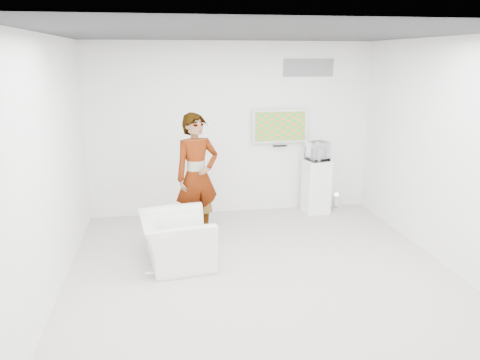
{
  "coord_description": "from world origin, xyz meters",
  "views": [
    {
      "loc": [
        -1.19,
        -5.56,
        2.75
      ],
      "look_at": [
        -0.17,
        0.6,
        1.09
      ],
      "focal_mm": 35.0,
      "sensor_mm": 36.0,
      "label": 1
    }
  ],
  "objects_px": {
    "floor_uplight": "(336,201)",
    "person": "(197,176)",
    "armchair": "(176,240)",
    "pedestal": "(316,186)",
    "tv": "(280,126)"
  },
  "relations": [
    {
      "from": "person",
      "to": "floor_uplight",
      "type": "distance_m",
      "value": 2.89
    },
    {
      "from": "armchair",
      "to": "person",
      "type": "bearing_deg",
      "value": -27.79
    },
    {
      "from": "tv",
      "to": "person",
      "type": "distance_m",
      "value": 1.99
    },
    {
      "from": "tv",
      "to": "person",
      "type": "relative_size",
      "value": 0.52
    },
    {
      "from": "armchair",
      "to": "pedestal",
      "type": "height_order",
      "value": "pedestal"
    },
    {
      "from": "armchair",
      "to": "pedestal",
      "type": "relative_size",
      "value": 1.1
    },
    {
      "from": "person",
      "to": "armchair",
      "type": "height_order",
      "value": "person"
    },
    {
      "from": "person",
      "to": "pedestal",
      "type": "relative_size",
      "value": 2.02
    },
    {
      "from": "pedestal",
      "to": "floor_uplight",
      "type": "bearing_deg",
      "value": 10.13
    },
    {
      "from": "armchair",
      "to": "floor_uplight",
      "type": "height_order",
      "value": "armchair"
    },
    {
      "from": "person",
      "to": "pedestal",
      "type": "distance_m",
      "value": 2.4
    },
    {
      "from": "armchair",
      "to": "pedestal",
      "type": "xyz_separation_m",
      "value": [
        2.56,
        1.8,
        0.14
      ]
    },
    {
      "from": "floor_uplight",
      "to": "person",
      "type": "bearing_deg",
      "value": -160.9
    },
    {
      "from": "armchair",
      "to": "floor_uplight",
      "type": "distance_m",
      "value": 3.53
    },
    {
      "from": "tv",
      "to": "floor_uplight",
      "type": "xyz_separation_m",
      "value": [
        1.06,
        -0.18,
        -1.4
      ]
    }
  ]
}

